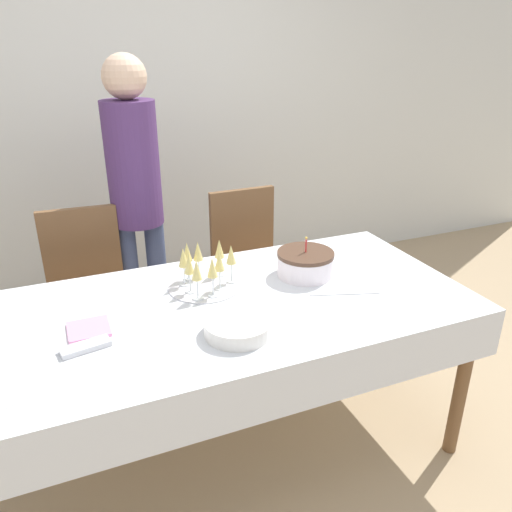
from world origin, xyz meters
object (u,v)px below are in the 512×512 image
object	(u,v)px
champagne_tray	(204,267)
dining_chair_far_left	(88,292)
plate_stack_main	(239,327)
person_standing	(135,186)
dining_chair_far_right	(250,264)
birthday_cake	(305,263)

from	to	relation	value
champagne_tray	dining_chair_far_left	bearing A→B (deg)	126.47
champagne_tray	plate_stack_main	bearing A→B (deg)	-89.92
person_standing	plate_stack_main	bearing A→B (deg)	-83.32
dining_chair_far_left	dining_chair_far_right	world-z (taller)	same
plate_stack_main	person_standing	world-z (taller)	person_standing
birthday_cake	dining_chair_far_left	bearing A→B (deg)	143.34
dining_chair_far_left	person_standing	world-z (taller)	person_standing
dining_chair_far_left	dining_chair_far_right	size ratio (longest dim) A/B	1.00
champagne_tray	person_standing	distance (m)	0.81
champagne_tray	dining_chair_far_right	bearing A→B (deg)	53.62
dining_chair_far_left	plate_stack_main	xyz separation A→B (m)	(0.46, -1.04, 0.26)
dining_chair_far_right	plate_stack_main	distance (m)	1.17
birthday_cake	person_standing	distance (m)	1.05
dining_chair_far_left	champagne_tray	bearing A→B (deg)	-53.53
birthday_cake	person_standing	xyz separation A→B (m)	(-0.60, 0.84, 0.21)
dining_chair_far_right	champagne_tray	bearing A→B (deg)	-126.38
dining_chair_far_right	person_standing	distance (m)	0.80
dining_chair_far_left	person_standing	bearing A→B (deg)	25.39
dining_chair_far_left	birthday_cake	xyz separation A→B (m)	(0.92, -0.69, 0.29)
champagne_tray	person_standing	size ratio (longest dim) A/B	0.19
champagne_tray	plate_stack_main	xyz separation A→B (m)	(0.00, -0.41, -0.07)
champagne_tray	plate_stack_main	size ratio (longest dim) A/B	1.28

